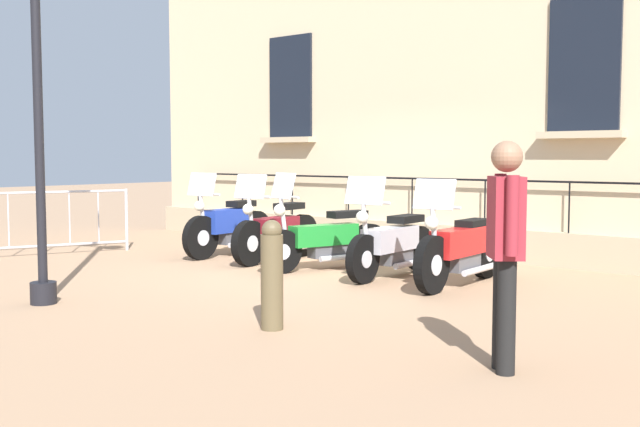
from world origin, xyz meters
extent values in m
plane|color=#9E7A5B|center=(0.00, 0.00, 0.00)|extent=(60.00, 60.00, 0.00)
cube|color=#C6B28E|center=(-2.72, 0.00, 3.41)|extent=(0.60, 12.60, 6.81)
cube|color=tan|center=(-2.34, 0.00, 0.25)|extent=(0.20, 12.60, 0.51)
cube|color=black|center=(-2.40, 2.77, 2.90)|extent=(0.06, 1.02, 1.88)
cube|color=tan|center=(-2.32, 2.77, 1.91)|extent=(0.24, 1.22, 0.10)
cube|color=black|center=(-2.40, -2.77, 2.90)|extent=(0.06, 1.02, 1.88)
cube|color=tan|center=(-2.32, -2.77, 1.91)|extent=(0.24, 1.22, 0.10)
cube|color=black|center=(-2.30, 0.00, 1.24)|extent=(0.03, 10.58, 0.03)
cylinder|color=black|center=(-2.30, -5.29, 0.87)|extent=(0.02, 0.02, 0.73)
cylinder|color=black|center=(-2.30, -3.97, 0.87)|extent=(0.02, 0.02, 0.73)
cylinder|color=black|center=(-2.30, -2.65, 0.87)|extent=(0.02, 0.02, 0.73)
cylinder|color=black|center=(-2.30, -1.32, 0.87)|extent=(0.02, 0.02, 0.73)
cylinder|color=black|center=(-2.30, 0.00, 0.87)|extent=(0.02, 0.02, 0.73)
cylinder|color=black|center=(-2.30, 1.32, 0.87)|extent=(0.02, 0.02, 0.73)
cylinder|color=black|center=(-2.30, 2.65, 0.87)|extent=(0.02, 0.02, 0.73)
cylinder|color=black|center=(0.46, -2.08, 0.34)|extent=(0.69, 0.15, 0.69)
cylinder|color=silver|center=(0.46, -2.08, 0.34)|extent=(0.25, 0.15, 0.24)
cylinder|color=black|center=(-0.82, -2.15, 0.34)|extent=(0.69, 0.15, 0.69)
cylinder|color=silver|center=(-0.82, -2.15, 0.34)|extent=(0.25, 0.15, 0.24)
cube|color=#1E389E|center=(-0.13, -2.11, 0.57)|extent=(0.85, 0.34, 0.37)
cube|color=#4C4C51|center=(-0.23, -2.12, 0.31)|extent=(0.51, 0.26, 0.24)
cube|color=black|center=(-0.47, -2.13, 0.82)|extent=(0.48, 0.29, 0.10)
cylinder|color=silver|center=(0.41, -2.08, 0.68)|extent=(0.16, 0.07, 0.68)
cylinder|color=silver|center=(0.36, -2.09, 1.02)|extent=(0.07, 0.64, 0.04)
sphere|color=white|center=(0.48, -2.08, 0.84)|extent=(0.16, 0.16, 0.16)
cylinder|color=silver|center=(-0.40, -1.97, 0.19)|extent=(0.75, 0.12, 0.08)
cube|color=silver|center=(0.42, -2.08, 1.17)|extent=(0.15, 0.53, 0.36)
cylinder|color=black|center=(0.47, -1.02, 0.34)|extent=(0.68, 0.19, 0.67)
cylinder|color=silver|center=(0.47, -1.02, 0.34)|extent=(0.25, 0.17, 0.24)
cylinder|color=black|center=(-0.87, -1.14, 0.34)|extent=(0.68, 0.19, 0.67)
cylinder|color=silver|center=(-0.87, -1.14, 0.34)|extent=(0.25, 0.17, 0.24)
cube|color=maroon|center=(-0.15, -1.07, 0.53)|extent=(0.90, 0.37, 0.30)
cube|color=#4C4C51|center=(-0.25, -1.08, 0.30)|extent=(0.55, 0.28, 0.24)
cube|color=black|center=(-0.51, -1.11, 0.83)|extent=(0.51, 0.31, 0.10)
cylinder|color=silver|center=(0.42, -1.02, 0.68)|extent=(0.16, 0.07, 0.69)
cylinder|color=silver|center=(0.37, -1.03, 1.02)|extent=(0.09, 0.64, 0.04)
sphere|color=white|center=(0.49, -1.01, 0.84)|extent=(0.16, 0.16, 0.16)
cylinder|color=silver|center=(-0.43, -0.94, 0.19)|extent=(0.79, 0.15, 0.08)
cube|color=silver|center=(0.43, -1.02, 1.17)|extent=(0.17, 0.54, 0.36)
cylinder|color=black|center=(0.67, -0.20, 0.30)|extent=(0.62, 0.30, 0.61)
cylinder|color=silver|center=(0.67, -0.20, 0.30)|extent=(0.25, 0.20, 0.21)
cylinder|color=black|center=(-0.79, 0.22, 0.30)|extent=(0.62, 0.30, 0.61)
cylinder|color=silver|center=(-0.79, 0.22, 0.30)|extent=(0.25, 0.20, 0.21)
cube|color=#1E842D|center=(-0.01, 0.00, 0.49)|extent=(1.08, 0.55, 0.29)
cube|color=#4C4C51|center=(-0.11, 0.02, 0.27)|extent=(0.66, 0.38, 0.21)
cube|color=black|center=(-0.41, 0.11, 0.77)|extent=(0.63, 0.39, 0.10)
cylinder|color=silver|center=(0.62, -0.19, 0.68)|extent=(0.17, 0.10, 0.76)
cylinder|color=silver|center=(0.58, -0.17, 1.05)|extent=(0.20, 0.57, 0.04)
sphere|color=white|center=(0.69, -0.21, 0.87)|extent=(0.16, 0.16, 0.16)
cylinder|color=silver|center=(-0.27, 0.22, 0.17)|extent=(0.92, 0.34, 0.08)
cube|color=silver|center=(0.63, -0.19, 1.20)|extent=(0.25, 0.49, 0.36)
cylinder|color=black|center=(0.62, 1.16, 0.31)|extent=(0.63, 0.14, 0.63)
cylinder|color=silver|center=(0.62, 1.16, 0.31)|extent=(0.23, 0.14, 0.22)
cylinder|color=black|center=(-0.79, 1.09, 0.31)|extent=(0.63, 0.14, 0.63)
cylinder|color=silver|center=(-0.79, 1.09, 0.31)|extent=(0.23, 0.14, 0.22)
cube|color=#B2B2BC|center=(-0.03, 1.13, 0.51)|extent=(1.00, 0.35, 0.31)
cube|color=#4C4C51|center=(-0.13, 1.12, 0.28)|extent=(0.60, 0.27, 0.22)
cube|color=black|center=(-0.43, 1.11, 0.75)|extent=(0.56, 0.30, 0.10)
cylinder|color=silver|center=(0.57, 1.15, 0.67)|extent=(0.16, 0.07, 0.72)
cylinder|color=silver|center=(0.52, 1.15, 1.03)|extent=(0.07, 0.67, 0.04)
sphere|color=white|center=(0.64, 1.16, 0.85)|extent=(0.16, 0.16, 0.16)
cylinder|color=silver|center=(-0.34, 1.28, 0.17)|extent=(0.89, 0.12, 0.08)
cube|color=silver|center=(0.58, 1.15, 1.18)|extent=(0.15, 0.55, 0.36)
cylinder|color=black|center=(0.69, 2.20, 0.35)|extent=(0.69, 0.15, 0.69)
cylinder|color=silver|center=(0.69, 2.20, 0.35)|extent=(0.25, 0.15, 0.24)
cylinder|color=black|center=(-0.77, 2.14, 0.35)|extent=(0.69, 0.15, 0.69)
cylinder|color=silver|center=(-0.77, 2.14, 0.35)|extent=(0.25, 0.15, 0.24)
cube|color=red|center=(0.01, 2.17, 0.55)|extent=(1.03, 0.33, 0.33)
cube|color=#4C4C51|center=(-0.09, 2.17, 0.31)|extent=(0.62, 0.25, 0.24)
cube|color=black|center=(-0.40, 2.15, 0.75)|extent=(0.58, 0.28, 0.10)
cylinder|color=silver|center=(0.64, 2.20, 0.68)|extent=(0.16, 0.07, 0.68)
cylinder|color=silver|center=(0.59, 2.20, 1.02)|extent=(0.06, 0.62, 0.04)
sphere|color=white|center=(0.71, 2.20, 0.84)|extent=(0.16, 0.16, 0.16)
cylinder|color=silver|center=(-0.30, 2.31, 0.19)|extent=(0.92, 0.12, 0.08)
cube|color=silver|center=(0.65, 2.20, 1.17)|extent=(0.14, 0.51, 0.36)
cylinder|color=black|center=(3.89, -0.76, 0.12)|extent=(0.28, 0.28, 0.24)
cylinder|color=black|center=(3.89, -0.76, 2.40)|extent=(0.10, 0.10, 4.81)
cylinder|color=#B7B7BF|center=(0.47, -3.96, 0.53)|extent=(0.05, 0.05, 1.05)
cylinder|color=#B7B7BF|center=(1.56, -4.39, 1.02)|extent=(2.19, 0.91, 0.04)
cylinder|color=#B7B7BF|center=(1.56, -4.39, 0.15)|extent=(2.19, 0.91, 0.04)
cylinder|color=#B7B7BF|center=(0.90, -4.13, 0.60)|extent=(0.02, 0.02, 0.87)
cylinder|color=#B7B7BF|center=(1.34, -4.31, 0.60)|extent=(0.02, 0.02, 0.87)
cylinder|color=#B7B7BF|center=(1.77, -4.48, 0.60)|extent=(0.02, 0.02, 0.87)
cylinder|color=#B7B7BF|center=(2.21, -4.65, 0.60)|extent=(0.02, 0.02, 0.87)
cylinder|color=brown|center=(3.18, 1.99, 0.44)|extent=(0.21, 0.21, 0.89)
sphere|color=brown|center=(3.18, 1.99, 0.93)|extent=(0.19, 0.19, 0.19)
cylinder|color=black|center=(3.01, 4.22, 0.43)|extent=(0.14, 0.14, 0.86)
cylinder|color=black|center=(3.14, 4.32, 0.43)|extent=(0.14, 0.14, 0.86)
cube|color=maroon|center=(3.07, 4.27, 1.16)|extent=(0.42, 0.39, 0.61)
sphere|color=#8C664C|center=(3.07, 4.27, 1.61)|extent=(0.23, 0.23, 0.23)
cylinder|color=maroon|center=(2.90, 4.13, 1.19)|extent=(0.09, 0.09, 0.58)
cylinder|color=maroon|center=(3.25, 4.40, 1.19)|extent=(0.09, 0.09, 0.58)
camera|label=1|loc=(8.23, 6.76, 1.62)|focal=42.42mm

